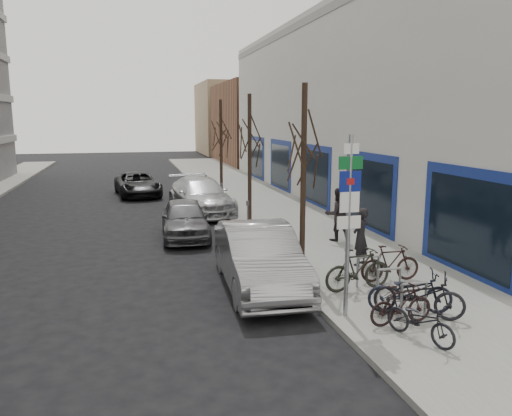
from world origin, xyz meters
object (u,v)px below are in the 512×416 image
bike_near_right (401,304)px  bike_mid_inner (358,269)px  highway_sign_pole (349,215)px  meter_back (222,193)px  lane_car (138,184)px  tree_near (304,134)px  tree_mid (250,129)px  meter_front (293,250)px  parked_car_front (259,257)px  bike_far_curb (419,291)px  bike_far_inner (390,263)px  bike_near_left (421,317)px  meter_mid (248,214)px  parked_car_mid (185,219)px  parked_car_back (201,196)px  bike_mid_curb (410,288)px  bike_rack (389,281)px  pedestrian_near (361,237)px  pedestrian_far (337,214)px  tree_far (221,126)px

bike_near_right → bike_mid_inner: 2.23m
highway_sign_pole → bike_near_right: 2.21m
meter_back → lane_car: meter_back is taller
tree_near → tree_mid: same height
meter_front → meter_back: same height
bike_mid_inner → parked_car_front: bearing=57.7°
tree_mid → meter_front: bearing=-93.7°
meter_back → tree_mid: bearing=-83.6°
bike_mid_inner → bike_far_curb: 2.02m
bike_far_inner → parked_car_front: bearing=80.3°
bike_near_left → meter_mid: bearing=73.4°
bike_mid_inner → meter_front: bearing=34.3°
parked_car_mid → parked_car_back: 5.06m
bike_mid_curb → parked_car_front: 4.02m
tree_mid → bike_near_right: bearing=-86.0°
bike_rack → lane_car: (-5.54, 19.66, 0.03)m
tree_near → bike_far_inner: tree_near is taller
meter_back → bike_far_curb: bearing=-82.9°
meter_back → tree_near: bearing=-87.5°
highway_sign_pole → parked_car_mid: (-2.60, 9.03, -1.72)m
parked_car_mid → parked_car_back: bearing=78.2°
bike_far_curb → bike_far_inner: bearing=17.6°
pedestrian_near → pedestrian_far: pedestrian_far is taller
bike_far_curb → pedestrian_far: pedestrian_far is taller
tree_far → bike_far_curb: 17.36m
meter_front → parked_car_front: parked_car_front is taller
bike_mid_curb → parked_car_mid: size_ratio=0.44×
meter_front → meter_mid: (0.00, 5.50, 0.00)m
highway_sign_pole → meter_mid: highway_sign_pole is taller
bike_mid_inner → parked_car_back: (-2.29, 12.44, 0.12)m
bike_near_left → lane_car: (-5.05, 21.81, 0.06)m
meter_back → bike_mid_curb: meter_back is taller
bike_rack → parked_car_front: 3.42m
lane_car → tree_mid: bearing=-74.0°
highway_sign_pole → parked_car_back: size_ratio=0.72×
bike_far_inner → pedestrian_far: 4.70m
bike_mid_inner → parked_car_back: 12.65m
highway_sign_pole → bike_far_curb: 2.35m
bike_rack → pedestrian_near: (0.67, 2.93, 0.37)m
meter_mid → bike_rack: bearing=-78.2°
meter_mid → pedestrian_near: 5.48m
parked_car_back → tree_mid: bearing=-75.2°
lane_car → highway_sign_pole: bearing=-85.4°
bike_rack → meter_front: (-1.65, 2.40, 0.26)m
bike_far_inner → parked_car_front: (-3.49, 0.75, 0.19)m
parked_car_back → pedestrian_far: 8.33m
bike_far_curb → parked_car_back: size_ratio=0.34×
highway_sign_pole → bike_far_inner: 3.41m
bike_far_inner → pedestrian_far: bearing=-3.1°
bike_near_left → bike_mid_curb: bike_mid_curb is taller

